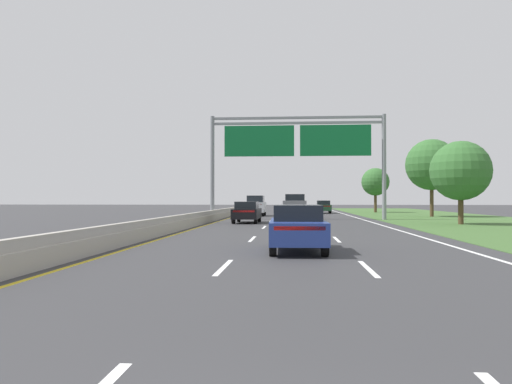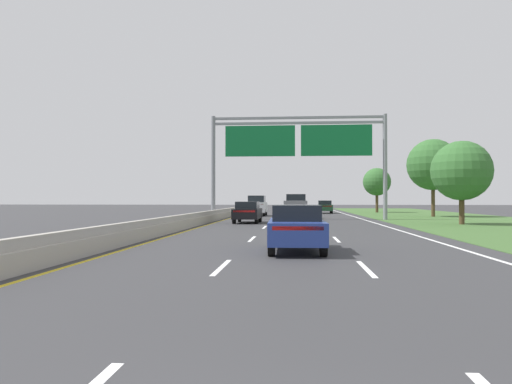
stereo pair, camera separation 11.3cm
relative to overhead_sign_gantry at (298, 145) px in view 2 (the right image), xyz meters
name	(u,v)px [view 2 (the right image)]	position (x,y,z in m)	size (l,w,h in m)	color
ground_plane	(294,222)	(-0.30, -5.02, -6.38)	(220.00, 220.00, 0.00)	#333335
lane_striping	(294,223)	(-0.30, -5.48, -6.38)	(11.96, 106.00, 0.01)	white
grass_verge_right	(486,223)	(13.65, -5.02, -6.37)	(14.00, 110.00, 0.02)	#3D602D
median_barrier_concrete	(208,217)	(-6.90, -5.02, -6.03)	(0.60, 110.00, 0.85)	#A8A399
overhead_sign_gantry	(298,145)	(0.00, 0.00, 0.00)	(15.06, 0.42, 8.97)	gray
pickup_truck_grey	(296,207)	(-0.18, 2.06, -5.31)	(2.08, 5.43, 2.20)	slate
car_darkgreen_right_lane_sedan	(325,207)	(3.38, 18.84, -5.57)	(1.93, 4.44, 1.57)	#193D23
car_black_left_lane_sedan	(248,212)	(-3.76, -5.98, -5.57)	(1.89, 4.43, 1.57)	black
car_blue_centre_lane_sedan	(296,227)	(-0.21, -25.47, -5.57)	(1.91, 4.44, 1.57)	navy
car_white_left_lane_suv	(257,205)	(-4.21, 8.92, -5.29)	(1.91, 4.70, 2.11)	silver
roadside_tree_mid	(462,171)	(11.22, -7.26, -2.67)	(4.12, 4.12, 5.79)	#4C3823
roadside_tree_far	(433,165)	(13.35, 7.61, -1.24)	(5.07, 5.07, 7.69)	#4C3823
roadside_tree_distant	(377,182)	(10.37, 22.84, -2.41)	(3.61, 3.61, 5.80)	#4C3823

